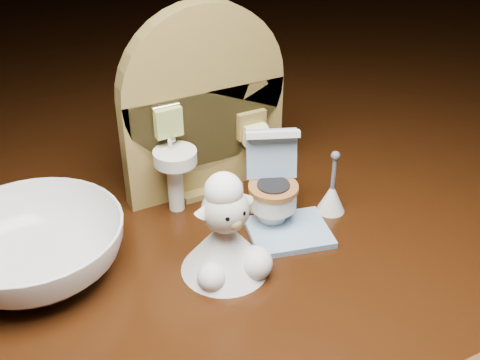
% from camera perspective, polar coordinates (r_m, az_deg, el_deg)
% --- Properties ---
extents(backdrop_panel, '(0.13, 0.05, 0.15)m').
position_cam_1_polar(backdrop_panel, '(0.46, -3.50, 6.31)').
color(backdrop_panel, olive).
rests_on(backdrop_panel, ground).
extents(toy_toilet, '(0.04, 0.05, 0.07)m').
position_cam_1_polar(toy_toilet, '(0.44, 3.01, -0.71)').
color(toy_toilet, white).
rests_on(toy_toilet, ground).
extents(bath_mat, '(0.07, 0.06, 0.00)m').
position_cam_1_polar(bath_mat, '(0.44, 4.66, -4.94)').
color(bath_mat, '#83A7CB').
rests_on(bath_mat, ground).
extents(toilet_brush, '(0.02, 0.02, 0.05)m').
position_cam_1_polar(toilet_brush, '(0.46, 8.68, -1.45)').
color(toilet_brush, white).
rests_on(toilet_brush, ground).
extents(plush_lamb, '(0.06, 0.06, 0.08)m').
position_cam_1_polar(plush_lamb, '(0.39, -1.32, -5.56)').
color(plush_lamb, white).
rests_on(plush_lamb, ground).
extents(ceramic_bowl, '(0.16, 0.16, 0.04)m').
position_cam_1_polar(ceramic_bowl, '(0.42, -18.87, -6.17)').
color(ceramic_bowl, white).
rests_on(ceramic_bowl, ground).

